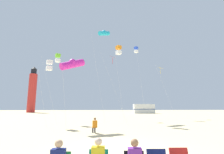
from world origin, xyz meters
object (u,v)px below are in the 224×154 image
object	(u,v)px
kite_box_blue	(136,50)
lighthouse_distant	(32,91)
kite_diamond_gold	(161,70)
kite_tube_magenta	(72,64)
rv_van_white	(144,109)
kite_box_lime	(58,58)
kite_tube_cyan	(104,33)
kite_flyer_standing	(95,125)
kite_box_white	(49,65)
kite_diamond_scarlet	(113,60)
kite_box_orange	(119,50)

from	to	relation	value
kite_box_blue	lighthouse_distant	xyz separation A→B (m)	(-31.30, 33.17, -4.96)
kite_box_blue	kite_diamond_gold	world-z (taller)	kite_box_blue
kite_tube_magenta	rv_van_white	bearing A→B (deg)	65.57
kite_box_lime	kite_diamond_gold	bearing A→B (deg)	24.78
kite_tube_cyan	kite_tube_magenta	distance (m)	13.63
kite_flyer_standing	rv_van_white	xyz separation A→B (m)	(14.31, 39.07, 0.78)
kite_box_white	kite_tube_magenta	distance (m)	4.42
kite_diamond_scarlet	rv_van_white	size ratio (longest dim) A/B	1.62
lighthouse_distant	kite_flyer_standing	bearing A→B (deg)	-64.72
kite_box_orange	kite_tube_magenta	distance (m)	8.06
kite_flyer_standing	rv_van_white	world-z (taller)	rv_van_white
kite_flyer_standing	kite_box_white	world-z (taller)	kite_box_white
kite_flyer_standing	kite_box_orange	xyz separation A→B (m)	(2.81, 7.90, 8.71)
kite_tube_cyan	kite_box_orange	distance (m)	7.22
kite_box_lime	kite_tube_cyan	size ratio (longest dim) A/B	0.62
kite_diamond_gold	lighthouse_distant	distance (m)	48.81
kite_box_lime	kite_box_white	bearing A→B (deg)	-88.70
kite_flyer_standing	kite_tube_magenta	size ratio (longest dim) A/B	0.17
kite_diamond_scarlet	kite_box_blue	bearing A→B (deg)	35.80
kite_box_orange	kite_diamond_gold	size ratio (longest dim) A/B	1.03
kite_box_white	kite_diamond_scarlet	xyz separation A→B (m)	(7.94, 8.33, 3.21)
kite_box_blue	kite_diamond_gold	xyz separation A→B (m)	(4.76, 0.29, -3.74)
kite_diamond_gold	lighthouse_distant	world-z (taller)	lighthouse_distant
kite_flyer_standing	kite_box_lime	world-z (taller)	kite_box_lime
kite_box_blue	lighthouse_distant	world-z (taller)	lighthouse_distant
kite_tube_magenta	kite_box_lime	bearing A→B (deg)	113.94
kite_box_white	lighthouse_distant	bearing A→B (deg)	112.50
lighthouse_distant	kite_diamond_scarlet	bearing A→B (deg)	-54.04
kite_flyer_standing	kite_diamond_gold	xyz separation A→B (m)	(12.13, 17.77, 8.44)
kite_flyer_standing	kite_diamond_scarlet	bearing A→B (deg)	-113.66
kite_flyer_standing	kite_box_blue	world-z (taller)	kite_box_blue
kite_box_white	rv_van_white	xyz separation A→B (m)	(19.63, 33.35, -5.19)
kite_box_orange	kite_tube_magenta	size ratio (longest dim) A/B	1.48
kite_tube_cyan	kite_box_orange	world-z (taller)	kite_tube_cyan
kite_box_blue	lighthouse_distant	size ratio (longest dim) A/B	0.80
kite_box_white	kite_tube_cyan	world-z (taller)	kite_tube_cyan
kite_box_white	lighthouse_distant	distance (m)	48.64
kite_diamond_gold	lighthouse_distant	size ratio (longest dim) A/B	0.58
kite_diamond_scarlet	kite_diamond_gold	world-z (taller)	kite_diamond_scarlet
rv_van_white	kite_box_lime	bearing A→B (deg)	-123.87
kite_box_blue	kite_diamond_gold	size ratio (longest dim) A/B	1.39
kite_box_white	kite_tube_magenta	world-z (taller)	kite_box_white
kite_flyer_standing	kite_tube_cyan	xyz separation A→B (m)	(1.05, 13.10, 13.39)
rv_van_white	kite_diamond_scarlet	bearing A→B (deg)	-115.07
kite_box_white	kite_diamond_gold	world-z (taller)	kite_diamond_gold
kite_box_blue	rv_van_white	size ratio (longest dim) A/B	2.08
kite_box_white	kite_diamond_gold	size ratio (longest dim) A/B	0.74
kite_box_white	kite_box_blue	xyz separation A→B (m)	(12.69, 11.76, 6.22)
kite_tube_cyan	kite_box_blue	xyz separation A→B (m)	(6.32, 4.39, -1.21)
kite_box_white	kite_flyer_standing	bearing A→B (deg)	-47.13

